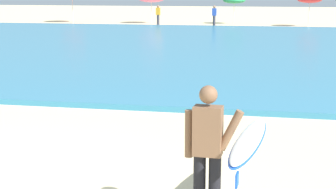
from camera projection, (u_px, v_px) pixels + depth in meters
sea at (194, 46)px, 26.39m from camera, size 120.00×28.00×0.14m
surfer_with_board at (229, 144)px, 6.41m from camera, size 1.01×2.97×1.73m
beach_umbrella_2 at (234, 1)px, 43.39m from camera, size 1.80×1.80×2.12m
beach_umbrella_3 at (310, 0)px, 40.37m from camera, size 1.82×1.85×2.32m
beachgoer_near_row_left at (158, 15)px, 41.37m from camera, size 0.32×0.20×1.58m
beachgoer_near_row_mid at (214, 16)px, 40.24m from camera, size 0.32×0.20×1.58m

